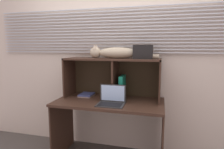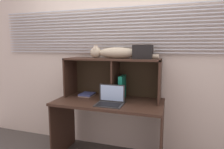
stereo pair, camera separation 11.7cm
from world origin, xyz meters
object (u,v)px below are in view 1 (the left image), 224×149
Objects in this scene: laptop at (111,100)px; book_stack at (87,95)px; binder_upright at (122,87)px; storage_box at (143,52)px; cat at (114,53)px.

laptop is 1.45× the size of book_stack.
binder_upright is 0.50m from book_stack.
binder_upright is at bearing -0.54° from book_stack.
binder_upright is 1.40× the size of book_stack.
storage_box is (0.73, -0.00, 0.57)m from book_stack.
laptop is at bearing -33.20° from book_stack.
binder_upright is at bearing 180.00° from storage_box.
book_stack is 0.93m from storage_box.
book_stack is 0.94× the size of storage_box.
cat reaches higher than binder_upright.
book_stack is (-0.41, 0.27, -0.03)m from laptop.
cat is 4.05× the size of book_stack.
laptop reaches higher than book_stack.
storage_box is at bearing -0.00° from cat.
storage_box is at bearing -0.36° from book_stack.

